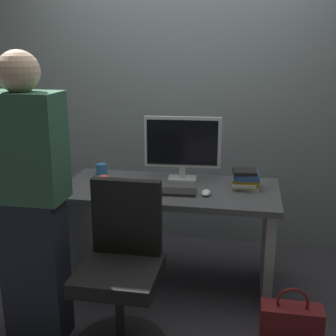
% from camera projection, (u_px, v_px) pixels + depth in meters
% --- Properties ---
extents(ground_plane, '(9.00, 9.00, 0.00)m').
position_uv_depth(ground_plane, '(169.00, 282.00, 3.21)').
color(ground_plane, '#3D3842').
extents(wall_back, '(6.40, 0.10, 3.00)m').
position_uv_depth(wall_back, '(188.00, 65.00, 3.61)').
color(wall_back, gray).
rests_on(wall_back, ground).
extents(desk, '(1.47, 0.70, 0.72)m').
position_uv_depth(desk, '(169.00, 217.00, 3.08)').
color(desk, '#4C4C51').
rests_on(desk, ground).
extents(office_chair, '(0.52, 0.52, 0.94)m').
position_uv_depth(office_chair, '(122.00, 275.00, 2.46)').
color(office_chair, black).
rests_on(office_chair, ground).
extents(person_at_desk, '(0.40, 0.24, 1.64)m').
position_uv_depth(person_at_desk, '(30.00, 201.00, 2.41)').
color(person_at_desk, '#262838').
rests_on(person_at_desk, ground).
extents(monitor, '(0.54, 0.15, 0.46)m').
position_uv_depth(monitor, '(182.00, 145.00, 3.11)').
color(monitor, silver).
rests_on(monitor, desk).
extents(keyboard, '(0.44, 0.15, 0.02)m').
position_uv_depth(keyboard, '(163.00, 192.00, 2.90)').
color(keyboard, '#262626').
rests_on(keyboard, desk).
extents(mouse, '(0.06, 0.10, 0.03)m').
position_uv_depth(mouse, '(206.00, 193.00, 2.85)').
color(mouse, white).
rests_on(mouse, desk).
extents(cup_near_keyboard, '(0.07, 0.07, 0.09)m').
position_uv_depth(cup_near_keyboard, '(103.00, 182.00, 2.97)').
color(cup_near_keyboard, '#D84C3F').
rests_on(cup_near_keyboard, desk).
extents(cup_by_monitor, '(0.08, 0.08, 0.08)m').
position_uv_depth(cup_by_monitor, '(102.00, 169.00, 3.29)').
color(cup_by_monitor, '#3372B2').
rests_on(cup_by_monitor, desk).
extents(book_stack, '(0.20, 0.17, 0.13)m').
position_uv_depth(book_stack, '(245.00, 179.00, 2.96)').
color(book_stack, beige).
rests_on(book_stack, desk).
extents(handbag, '(0.34, 0.14, 0.38)m').
position_uv_depth(handbag, '(291.00, 326.00, 2.49)').
color(handbag, maroon).
rests_on(handbag, ground).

